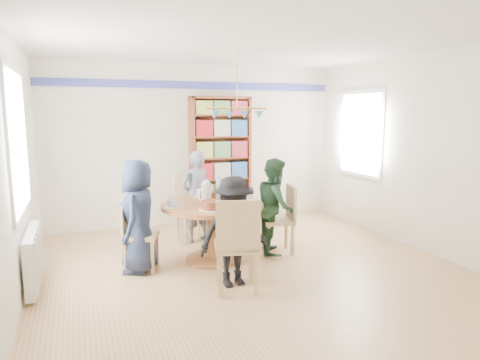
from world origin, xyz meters
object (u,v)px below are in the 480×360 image
person_far (196,196)px  person_near (234,232)px  chair_far (190,205)px  dining_table (213,218)px  person_right (275,206)px  chair_right (283,215)px  radiator (33,258)px  chair_left (134,230)px  chair_near (237,242)px  person_left (138,216)px  bookshelf (220,162)px

person_far → person_near: 1.77m
chair_far → person_far: 0.20m
dining_table → person_far: bearing=88.2°
chair_far → person_right: person_right is taller
dining_table → person_far: size_ratio=0.96×
chair_right → person_near: (-1.03, -0.86, 0.10)m
person_right → person_near: size_ratio=1.06×
radiator → chair_left: bearing=11.3°
chair_right → chair_near: 1.52m
person_left → person_right: bearing=112.1°
chair_left → chair_right: (1.99, -0.02, 0.01)m
radiator → person_near: size_ratio=0.82×
dining_table → chair_far: 1.03m
chair_near → bookshelf: (0.78, 2.91, 0.50)m
chair_near → person_far: person_far is taller
chair_far → person_left: size_ratio=0.71×
person_left → person_right: size_ratio=1.05×
chair_far → person_left: person_left is taller
chair_right → chair_far: chair_far is taller
chair_left → chair_near: bearing=-50.0°
chair_far → chair_left: bearing=-133.4°
chair_right → person_left: (-1.95, -0.04, 0.17)m
chair_left → radiator: bearing=-168.7°
person_right → bookshelf: bearing=27.0°
chair_left → dining_table: bearing=-1.7°
person_left → bookshelf: bookshelf is taller
bookshelf → chair_right: bearing=-81.0°
chair_right → person_near: size_ratio=0.75×
radiator → dining_table: size_ratio=0.77×
chair_right → person_right: (-0.11, 0.02, 0.14)m
chair_right → bookshelf: size_ratio=0.43×
person_right → person_far: size_ratio=0.96×
person_left → dining_table: bearing=112.4°
chair_near → person_left: bearing=130.4°
person_far → person_near: (-0.05, -1.77, -0.06)m
chair_far → chair_near: (-0.03, -2.10, 0.03)m
chair_right → person_right: 0.18m
dining_table → person_near: (-0.02, -0.86, 0.05)m
radiator → chair_right: bearing=3.6°
radiator → dining_table: bearing=5.3°
person_left → person_far: bearing=154.8°
person_right → bookshelf: 1.88m
person_near → person_far: bearing=85.2°
chair_left → chair_near: (0.92, -1.09, 0.07)m
radiator → person_far: bearing=27.7°
person_right → person_far: (-0.87, 0.89, 0.03)m
chair_far → person_right: bearing=-47.5°
chair_near → person_right: bearing=48.6°
chair_left → person_left: (0.04, -0.06, 0.18)m
person_far → bookshelf: 1.23m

